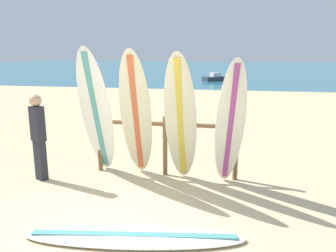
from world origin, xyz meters
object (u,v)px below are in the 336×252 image
surfboard_leaning_far_left (96,114)px  beachgoer_standing (38,134)px  surfboard_leaning_center_left (181,120)px  surfboard_lying_on_sand (134,237)px  surfboard_leaning_center (230,125)px  surfboard_leaning_left (136,117)px  small_boat_offshore (215,78)px  surfboard_rack (165,138)px

surfboard_leaning_far_left → beachgoer_standing: (-1.00, -0.37, -0.35)m
surfboard_leaning_far_left → surfboard_leaning_center_left: 1.62m
surfboard_lying_on_sand → surfboard_leaning_center: bearing=58.3°
surfboard_leaning_left → surfboard_leaning_center: surfboard_leaning_left is taller
surfboard_leaning_center → surfboard_leaning_center_left: bearing=179.0°
surfboard_leaning_far_left → surfboard_leaning_center_left: surfboard_leaning_far_left is taller
surfboard_leaning_far_left → surfboard_leaning_center_left: size_ratio=1.04×
surfboard_leaning_far_left → small_boat_offshore: surfboard_leaning_far_left is taller
surfboard_rack → surfboard_leaning_far_left: surfboard_leaning_far_left is taller
surfboard_leaning_left → beachgoer_standing: surfboard_leaning_left is taller
surfboard_leaning_left → beachgoer_standing: 1.86m
beachgoer_standing → small_boat_offshore: bearing=85.0°
surfboard_leaning_far_left → small_boat_offshore: 23.49m
surfboard_leaning_left → surfboard_lying_on_sand: (0.51, -1.92, -1.19)m
surfboard_leaning_left → surfboard_leaning_center: bearing=-1.4°
small_boat_offshore → surfboard_leaning_left: bearing=-90.6°
surfboard_leaning_center_left → surfboard_leaning_center: size_ratio=1.04×
surfboard_leaning_center → small_boat_offshore: surfboard_leaning_center is taller
surfboard_rack → surfboard_leaning_far_left: size_ratio=1.13×
surfboard_leaning_center → surfboard_lying_on_sand: surfboard_leaning_center is taller
surfboard_lying_on_sand → beachgoer_standing: beachgoer_standing is taller
surfboard_leaning_far_left → surfboard_lying_on_sand: surfboard_leaning_far_left is taller
surfboard_leaning_left → surfboard_lying_on_sand: size_ratio=0.83×
surfboard_leaning_left → surfboard_leaning_center_left: surfboard_leaning_left is taller
surfboard_leaning_center → surfboard_rack: bearing=159.9°
surfboard_leaning_far_left → beachgoer_standing: size_ratio=1.53×
surfboard_rack → surfboard_leaning_left: surfboard_leaning_left is taller
surfboard_leaning_left → surfboard_leaning_center_left: (0.82, -0.03, -0.02)m
surfboard_leaning_left → beachgoer_standing: size_ratio=1.50×
surfboard_leaning_far_left → surfboard_leaning_center: bearing=-3.0°
surfboard_leaning_far_left → surfboard_leaning_left: size_ratio=1.02×
beachgoer_standing → small_boat_offshore: (2.06, 23.82, -0.64)m
surfboard_rack → beachgoer_standing: 2.36m
beachgoer_standing → surfboard_lying_on_sand: bearing=-35.3°
surfboard_rack → beachgoer_standing: beachgoer_standing is taller
small_boat_offshore → surfboard_rack: bearing=-89.5°
surfboard_leaning_center → beachgoer_standing: size_ratio=1.42×
surfboard_rack → surfboard_leaning_center_left: surfboard_leaning_center_left is taller
surfboard_leaning_far_left → surfboard_lying_on_sand: size_ratio=0.85×
beachgoer_standing → small_boat_offshore: beachgoer_standing is taller
surfboard_leaning_left → surfboard_lying_on_sand: 2.32m
surfboard_rack → surfboard_leaning_center_left: size_ratio=1.17×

